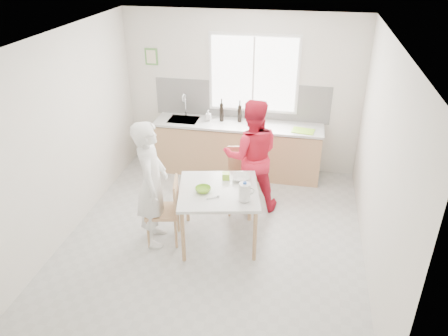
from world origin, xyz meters
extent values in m
plane|color=#B7B7B2|center=(0.00, 0.00, 0.00)|extent=(4.50, 4.50, 0.00)
plane|color=silver|center=(0.00, 2.25, 1.35)|extent=(4.00, 0.00, 4.00)
plane|color=silver|center=(0.00, -2.25, 1.35)|extent=(4.00, 0.00, 4.00)
plane|color=silver|center=(-2.00, 0.00, 1.35)|extent=(0.00, 4.50, 4.50)
plane|color=silver|center=(2.00, 0.00, 1.35)|extent=(0.00, 4.50, 4.50)
plane|color=white|center=(0.00, 0.00, 2.70)|extent=(4.50, 4.50, 0.00)
cube|color=white|center=(0.20, 2.23, 1.70)|extent=(1.50, 0.03, 1.30)
cube|color=white|center=(0.20, 2.21, 1.70)|extent=(1.40, 0.02, 1.20)
cube|color=white|center=(0.20, 2.21, 1.70)|extent=(0.03, 0.03, 1.20)
cube|color=white|center=(0.00, 2.24, 1.23)|extent=(3.00, 0.02, 0.65)
cube|color=#599A46|center=(-1.55, 2.23, 1.90)|extent=(0.22, 0.02, 0.28)
cube|color=beige|center=(-1.55, 2.22, 1.90)|extent=(0.16, 0.01, 0.22)
cube|color=tan|center=(0.00, 1.95, 0.43)|extent=(2.80, 0.60, 0.86)
cube|color=#3F3326|center=(0.00, 1.95, 0.05)|extent=(2.80, 0.54, 0.10)
cube|color=silver|center=(0.00, 1.95, 0.90)|extent=(2.84, 0.64, 0.04)
cube|color=#A5A5AA|center=(-0.95, 1.95, 0.91)|extent=(0.50, 0.40, 0.03)
cylinder|color=silver|center=(-0.95, 2.11, 1.10)|extent=(0.02, 0.02, 0.36)
torus|color=silver|center=(-0.95, 2.04, 1.28)|extent=(0.02, 0.18, 0.18)
cube|color=silver|center=(0.07, -0.02, 0.77)|extent=(1.21, 1.21, 0.04)
cylinder|color=tan|center=(-0.28, -0.55, 0.36)|extent=(0.05, 0.05, 0.73)
cylinder|color=tan|center=(-0.46, 0.33, 0.36)|extent=(0.05, 0.05, 0.73)
cylinder|color=tan|center=(0.60, -0.36, 0.36)|extent=(0.05, 0.05, 0.73)
cylinder|color=tan|center=(0.42, 0.52, 0.36)|extent=(0.05, 0.05, 0.73)
cube|color=tan|center=(-0.66, -0.17, 0.46)|extent=(0.50, 0.50, 0.04)
cube|color=tan|center=(-0.47, -0.13, 0.70)|extent=(0.11, 0.40, 0.45)
cylinder|color=tan|center=(-0.88, -0.03, 0.22)|extent=(0.04, 0.04, 0.44)
cylinder|color=tan|center=(-0.80, -0.39, 0.22)|extent=(0.04, 0.04, 0.44)
cylinder|color=tan|center=(-0.52, 0.04, 0.22)|extent=(0.04, 0.04, 0.44)
cylinder|color=tan|center=(-0.45, -0.31, 0.22)|extent=(0.04, 0.04, 0.44)
cube|color=tan|center=(0.26, 0.79, 0.48)|extent=(0.53, 0.53, 0.04)
cube|color=tan|center=(0.22, 0.99, 0.73)|extent=(0.42, 0.12, 0.47)
cylinder|color=tan|center=(0.11, 0.56, 0.23)|extent=(0.04, 0.04, 0.46)
cylinder|color=tan|center=(0.48, 0.64, 0.23)|extent=(0.04, 0.04, 0.46)
cylinder|color=tan|center=(0.03, 0.94, 0.23)|extent=(0.04, 0.04, 0.46)
cylinder|color=tan|center=(0.41, 1.01, 0.23)|extent=(0.04, 0.04, 0.46)
imported|color=white|center=(-0.77, -0.19, 0.87)|extent=(0.54, 0.71, 1.74)
imported|color=red|center=(0.37, 0.89, 0.86)|extent=(0.95, 0.81, 1.72)
imported|color=#7DBA2A|center=(-0.11, -0.11, 0.82)|extent=(0.24, 0.24, 0.06)
imported|color=white|center=(0.31, 0.29, 0.82)|extent=(0.29, 0.29, 0.06)
cylinder|color=white|center=(0.44, -0.23, 0.92)|extent=(0.14, 0.14, 0.23)
cylinder|color=blue|center=(0.44, -0.23, 1.04)|extent=(0.05, 0.05, 0.03)
torus|color=white|center=(0.51, -0.23, 0.94)|extent=(0.11, 0.04, 0.11)
cube|color=#94CE2F|center=(0.11, 0.28, 0.83)|extent=(0.12, 0.12, 0.09)
cylinder|color=#A5A5AA|center=(0.04, -0.25, 0.80)|extent=(0.14, 0.09, 0.01)
cube|color=#94D731|center=(1.08, 1.83, 0.93)|extent=(0.39, 0.30, 0.01)
cylinder|color=black|center=(-0.30, 2.01, 1.08)|extent=(0.07, 0.07, 0.32)
cylinder|color=black|center=(0.01, 2.04, 1.07)|extent=(0.07, 0.07, 0.30)
cylinder|color=brown|center=(0.17, 2.01, 1.00)|extent=(0.06, 0.06, 0.16)
imported|color=#999999|center=(-0.52, 2.00, 1.01)|extent=(0.09, 0.09, 0.18)
camera|label=1|loc=(1.07, -4.78, 3.68)|focal=35.00mm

